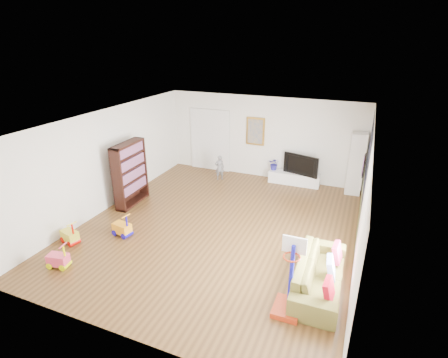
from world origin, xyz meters
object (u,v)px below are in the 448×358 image
at_px(media_console, 294,178).
at_px(sofa, 320,274).
at_px(basketball_hoop, 289,278).
at_px(bookshelf, 130,174).

distance_m(media_console, sofa, 5.08).
xyz_separation_m(media_console, basketball_hoop, (1.08, -5.68, 0.50)).
height_order(media_console, basketball_hoop, basketball_hoop).
xyz_separation_m(bookshelf, basketball_hoop, (5.06, -2.53, -0.20)).
bearing_deg(sofa, basketball_hoop, 152.53).
xyz_separation_m(media_console, sofa, (1.49, -4.85, 0.12)).
bearing_deg(media_console, sofa, -73.92).
relative_size(media_console, bookshelf, 0.90).
bearing_deg(bookshelf, sofa, -19.48).
distance_m(media_console, basketball_hoop, 5.81).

